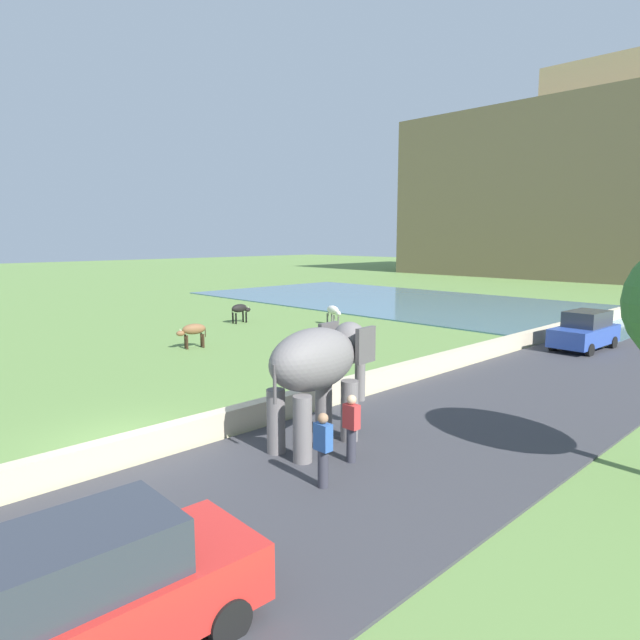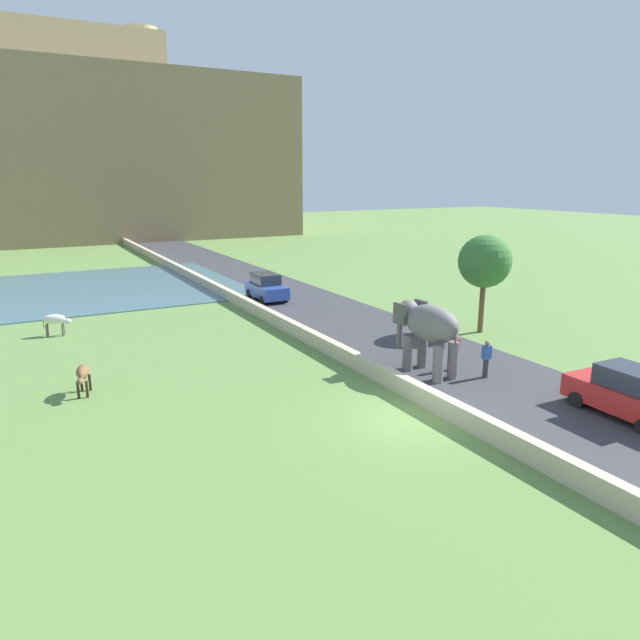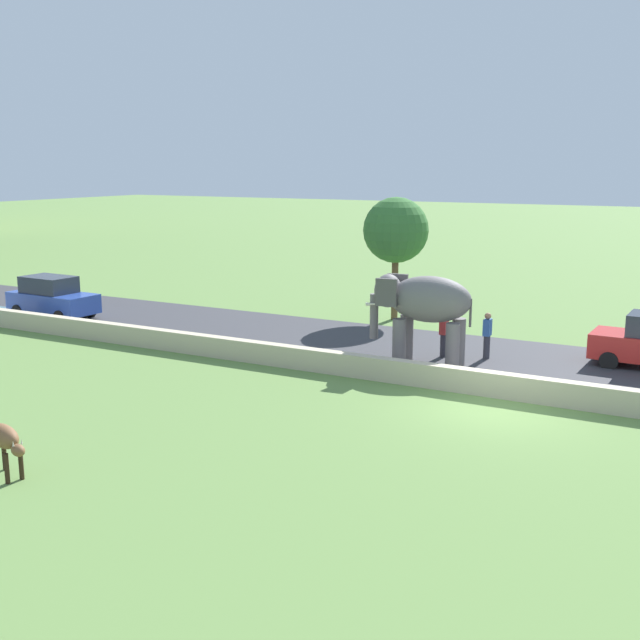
{
  "view_description": "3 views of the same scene",
  "coord_description": "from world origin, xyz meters",
  "views": [
    {
      "loc": [
        12.79,
        -5.74,
        5.12
      ],
      "look_at": [
        -2.33,
        8.99,
        1.96
      ],
      "focal_mm": 31.04,
      "sensor_mm": 36.0,
      "label": 1
    },
    {
      "loc": [
        -11.28,
        -14.35,
        7.99
      ],
      "look_at": [
        0.48,
        7.29,
        1.82
      ],
      "focal_mm": 31.9,
      "sensor_mm": 36.0,
      "label": 2
    },
    {
      "loc": [
        -19.94,
        -5.54,
        6.51
      ],
      "look_at": [
        1.93,
        6.38,
        1.51
      ],
      "focal_mm": 43.81,
      "sensor_mm": 36.0,
      "label": 3
    }
  ],
  "objects": [
    {
      "name": "person_trailing",
      "position": [
        5.18,
        1.76,
        0.87
      ],
      "size": [
        0.36,
        0.22,
        1.63
      ],
      "color": "#33333D",
      "rests_on": "ground"
    },
    {
      "name": "ground_plane",
      "position": [
        0.0,
        0.0,
        0.0
      ],
      "size": [
        220.0,
        220.0,
        0.0
      ],
      "primitive_type": "plane",
      "color": "#608442"
    },
    {
      "name": "lake",
      "position": [
        -14.0,
        30.08,
        0.04
      ],
      "size": [
        36.0,
        18.0,
        0.08
      ],
      "primitive_type": "cube",
      "color": "slate",
      "rests_on": "ground"
    },
    {
      "name": "cow_white",
      "position": [
        -9.72,
        17.28,
        0.84
      ],
      "size": [
        1.42,
        0.71,
        1.15
      ],
      "color": "silver",
      "rests_on": "ground"
    },
    {
      "name": "person_beside_elephant",
      "position": [
        4.7,
        3.12,
        0.87
      ],
      "size": [
        0.36,
        0.22,
        1.63
      ],
      "color": "#33333D",
      "rests_on": "ground"
    },
    {
      "name": "car_red",
      "position": [
        6.57,
        -3.45,
        0.9
      ],
      "size": [
        1.9,
        4.05,
        1.8
      ],
      "color": "red",
      "rests_on": "ground"
    },
    {
      "name": "cow_brown",
      "position": [
        -9.48,
        7.69,
        0.84
      ],
      "size": [
        0.7,
        1.42,
        1.15
      ],
      "color": "brown",
      "rests_on": "ground"
    },
    {
      "name": "car_blue",
      "position": [
        3.43,
        20.27,
        0.9
      ],
      "size": [
        1.91,
        4.06,
        1.8
      ],
      "color": "#2D4CA8",
      "rests_on": "ground"
    },
    {
      "name": "elephant",
      "position": [
        3.4,
        3.39,
        2.04
      ],
      "size": [
        1.65,
        3.53,
        2.99
      ],
      "color": "slate",
      "rests_on": "ground"
    },
    {
      "name": "cow_black",
      "position": [
        -14.24,
        13.85,
        0.84
      ],
      "size": [
        0.47,
        1.39,
        1.15
      ],
      "color": "black",
      "rests_on": "ground"
    },
    {
      "name": "barrier_wall",
      "position": [
        1.2,
        18.0,
        0.35
      ],
      "size": [
        0.4,
        110.0,
        0.71
      ],
      "primitive_type": "cube",
      "color": "beige",
      "rests_on": "ground"
    },
    {
      "name": "road_surface",
      "position": [
        5.0,
        20.0,
        0.03
      ],
      "size": [
        7.0,
        120.0,
        0.06
      ],
      "primitive_type": "cube",
      "color": "#38383D",
      "rests_on": "ground"
    }
  ]
}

